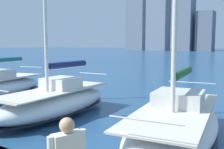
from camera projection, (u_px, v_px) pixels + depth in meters
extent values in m
cube|color=slate|center=(206.00, 31.00, 152.22)|extent=(9.11, 9.89, 22.79)
cube|color=slate|center=(185.00, 8.00, 155.21)|extent=(10.00, 11.42, 50.73)
cube|color=slate|center=(158.00, 14.00, 168.19)|extent=(13.14, 10.34, 46.61)
cube|color=slate|center=(136.00, 13.00, 183.91)|extent=(12.96, 6.44, 52.35)
ellipsoid|color=white|center=(175.00, 126.00, 9.36)|extent=(3.68, 7.86, 1.18)
ellipsoid|color=black|center=(175.00, 135.00, 9.40)|extent=(3.70, 7.90, 0.10)
cube|color=beige|center=(176.00, 109.00, 9.29)|extent=(3.07, 6.90, 0.06)
cube|color=silver|center=(179.00, 98.00, 9.67)|extent=(1.88, 1.85, 0.55)
cylinder|color=silver|center=(182.00, 76.00, 10.09)|extent=(0.48, 3.18, 0.12)
cylinder|color=#1E5633|center=(182.00, 73.00, 10.08)|extent=(0.65, 2.95, 0.32)
cylinder|color=silver|center=(145.00, 120.00, 6.10)|extent=(1.84, 0.25, 0.04)
cylinder|color=silver|center=(191.00, 82.00, 12.30)|extent=(2.12, 0.28, 0.04)
ellipsoid|color=silver|center=(56.00, 103.00, 12.85)|extent=(2.74, 7.31, 1.25)
ellipsoid|color=black|center=(56.00, 110.00, 12.89)|extent=(2.76, 7.34, 0.10)
cube|color=beige|center=(55.00, 90.00, 12.78)|extent=(2.26, 6.43, 0.06)
cube|color=silver|center=(61.00, 83.00, 13.12)|extent=(1.56, 1.64, 0.55)
cylinder|color=silver|center=(68.00, 67.00, 13.49)|extent=(0.21, 3.04, 0.12)
cylinder|color=navy|center=(68.00, 65.00, 13.48)|extent=(0.40, 2.80, 0.32)
cylinder|color=silver|center=(93.00, 74.00, 15.51)|extent=(1.90, 0.10, 0.04)
cylinder|color=silver|center=(3.00, 62.00, 17.61)|extent=(0.73, 3.61, 0.12)
cylinder|color=#19606B|center=(3.00, 60.00, 17.60)|extent=(0.88, 3.36, 0.32)
cylinder|color=silver|center=(31.00, 67.00, 20.19)|extent=(1.99, 0.38, 0.04)
cylinder|color=white|center=(83.00, 149.00, 4.20)|extent=(0.10, 0.10, 0.64)
sphere|color=tan|center=(67.00, 125.00, 3.99)|extent=(0.24, 0.24, 0.24)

